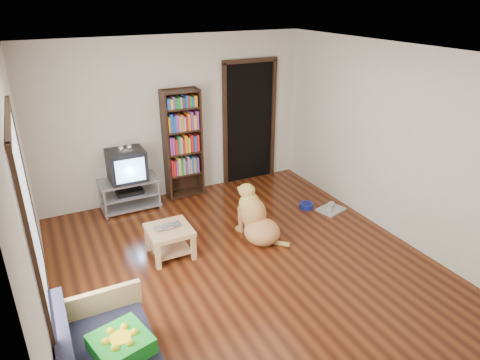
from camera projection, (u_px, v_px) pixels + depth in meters
name	position (u px, v px, depth m)	size (l,w,h in m)	color
ground	(246.00, 267.00, 5.38)	(5.00, 5.00, 0.00)	#59260F
ceiling	(247.00, 54.00, 4.33)	(5.00, 5.00, 0.00)	white
wall_back	(175.00, 119.00, 6.90)	(4.50, 4.50, 0.00)	beige
wall_front	(421.00, 303.00, 2.81)	(4.50, 4.50, 0.00)	beige
wall_left	(30.00, 214.00, 3.93)	(5.00, 5.00, 0.00)	beige
wall_right	(394.00, 143.00, 5.78)	(5.00, 5.00, 0.00)	beige
green_cushion	(121.00, 344.00, 3.55)	(0.44, 0.44, 0.15)	#1B9528
laptop	(170.00, 228.00, 5.45)	(0.34, 0.22, 0.03)	silver
dog_bowl	(306.00, 206.00, 6.84)	(0.22, 0.22, 0.08)	navy
grey_rag	(331.00, 210.00, 6.77)	(0.40, 0.32, 0.03)	#ADADAD
window	(30.00, 218.00, 3.45)	(0.03, 1.46, 1.70)	white
doorway	(249.00, 120.00, 7.51)	(1.03, 0.05, 2.19)	black
tv_stand	(130.00, 193.00, 6.74)	(0.90, 0.45, 0.50)	#99999E
crt_tv	(126.00, 165.00, 6.57)	(0.55, 0.52, 0.58)	black
bookshelf	(182.00, 139.00, 6.91)	(0.60, 0.30, 1.80)	black
coffee_table	(170.00, 236.00, 5.52)	(0.55, 0.55, 0.40)	tan
dog	(256.00, 219.00, 5.93)	(0.57, 0.89, 0.78)	#C8844D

